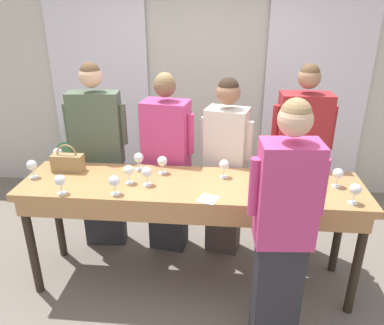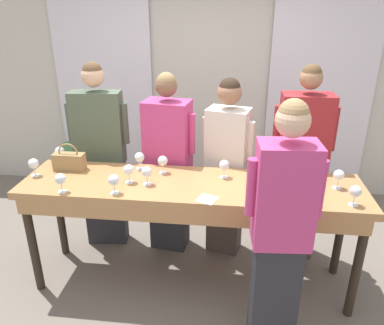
% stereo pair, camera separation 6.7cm
% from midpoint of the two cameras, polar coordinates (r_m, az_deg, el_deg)
% --- Properties ---
extents(ground_plane, '(18.00, 18.00, 0.00)m').
position_cam_midpoint_polar(ground_plane, '(3.51, 0.44, -17.38)').
color(ground_plane, '#70665B').
extents(wall_back, '(12.00, 0.06, 2.80)m').
position_cam_midpoint_polar(wall_back, '(4.67, 3.12, 12.20)').
color(wall_back, beige).
rests_on(wall_back, ground_plane).
extents(curtain_panel_left, '(1.20, 0.03, 2.69)m').
position_cam_midpoint_polar(curtain_panel_left, '(4.87, -12.80, 11.46)').
color(curtain_panel_left, white).
rests_on(curtain_panel_left, ground_plane).
extents(curtain_panel_right, '(1.20, 0.03, 2.69)m').
position_cam_midpoint_polar(curtain_panel_right, '(4.72, 19.37, 10.37)').
color(curtain_panel_right, white).
rests_on(curtain_panel_right, ground_plane).
extents(tasting_bar, '(2.72, 0.66, 0.96)m').
position_cam_midpoint_polar(tasting_bar, '(3.01, 0.45, -5.04)').
color(tasting_bar, '#B27F4C').
rests_on(tasting_bar, ground_plane).
extents(wine_bottle, '(0.08, 0.08, 0.31)m').
position_cam_midpoint_polar(wine_bottle, '(3.20, 17.46, -0.15)').
color(wine_bottle, black).
rests_on(wine_bottle, tasting_bar).
extents(handbag, '(0.27, 0.10, 0.24)m').
position_cam_midpoint_polar(handbag, '(3.34, -17.67, 0.23)').
color(handbag, '#997A4C').
rests_on(handbag, tasting_bar).
extents(wine_glass_front_left, '(0.08, 0.08, 0.15)m').
position_cam_midpoint_polar(wine_glass_front_left, '(2.93, -6.28, -1.46)').
color(wine_glass_front_left, white).
rests_on(wine_glass_front_left, tasting_bar).
extents(wine_glass_front_mid, '(0.08, 0.08, 0.15)m').
position_cam_midpoint_polar(wine_glass_front_mid, '(2.83, -11.18, -2.71)').
color(wine_glass_front_mid, white).
rests_on(wine_glass_front_mid, tasting_bar).
extents(wine_glass_front_right, '(0.08, 0.08, 0.15)m').
position_cam_midpoint_polar(wine_glass_front_right, '(3.05, 5.56, -0.45)').
color(wine_glass_front_right, white).
rests_on(wine_glass_front_right, tasting_bar).
extents(wine_glass_center_left, '(0.08, 0.08, 0.15)m').
position_cam_midpoint_polar(wine_glass_center_left, '(3.31, -22.47, -0.22)').
color(wine_glass_center_left, white).
rests_on(wine_glass_center_left, tasting_bar).
extents(wine_glass_center_mid, '(0.08, 0.08, 0.15)m').
position_cam_midpoint_polar(wine_glass_center_mid, '(2.87, 24.26, -4.11)').
color(wine_glass_center_mid, white).
rests_on(wine_glass_center_mid, tasting_bar).
extents(wine_glass_center_right, '(0.08, 0.08, 0.15)m').
position_cam_midpoint_polar(wine_glass_center_right, '(3.50, -18.99, 1.53)').
color(wine_glass_center_right, white).
rests_on(wine_glass_center_right, tasting_bar).
extents(wine_glass_back_left, '(0.08, 0.08, 0.15)m').
position_cam_midpoint_polar(wine_glass_back_left, '(2.95, -18.80, -2.44)').
color(wine_glass_back_left, white).
rests_on(wine_glass_back_left, tasting_bar).
extents(wine_glass_back_mid, '(0.08, 0.08, 0.15)m').
position_cam_midpoint_polar(wine_glass_back_mid, '(3.08, 22.04, -1.86)').
color(wine_glass_back_mid, white).
rests_on(wine_glass_back_mid, tasting_bar).
extents(wine_glass_back_right, '(0.08, 0.08, 0.15)m').
position_cam_midpoint_polar(wine_glass_back_right, '(3.22, -7.42, 0.76)').
color(wine_glass_back_right, white).
rests_on(wine_glass_back_right, tasting_bar).
extents(wine_glass_near_host, '(0.08, 0.08, 0.15)m').
position_cam_midpoint_polar(wine_glass_near_host, '(2.98, -9.00, -1.16)').
color(wine_glass_near_host, white).
rests_on(wine_glass_near_host, tasting_bar).
extents(wine_glass_by_bottle, '(0.08, 0.08, 0.15)m').
position_cam_midpoint_polar(wine_glass_by_bottle, '(3.12, -3.88, 0.21)').
color(wine_glass_by_bottle, white).
rests_on(wine_glass_by_bottle, tasting_bar).
extents(wine_glass_by_handbag, '(0.08, 0.08, 0.15)m').
position_cam_midpoint_polar(wine_glass_by_handbag, '(2.77, 18.61, -4.13)').
color(wine_glass_by_handbag, white).
rests_on(wine_glass_by_handbag, tasting_bar).
extents(napkin, '(0.17, 0.17, 0.00)m').
position_cam_midpoint_polar(napkin, '(2.74, 3.02, -5.62)').
color(napkin, white).
rests_on(napkin, tasting_bar).
extents(guest_olive_jacket, '(0.57, 0.24, 1.82)m').
position_cam_midpoint_polar(guest_olive_jacket, '(3.65, -13.20, 0.90)').
color(guest_olive_jacket, '#28282D').
rests_on(guest_olive_jacket, ground_plane).
extents(guest_pink_top, '(0.52, 0.33, 1.74)m').
position_cam_midpoint_polar(guest_pink_top, '(3.51, -3.07, -0.41)').
color(guest_pink_top, '#28282D').
rests_on(guest_pink_top, ground_plane).
extents(guest_cream_sweater, '(0.48, 0.33, 1.71)m').
position_cam_midpoint_polar(guest_cream_sweater, '(3.46, 5.84, -0.72)').
color(guest_cream_sweater, '#473833').
rests_on(guest_cream_sweater, ground_plane).
extents(guest_striped_shirt, '(0.54, 0.26, 1.83)m').
position_cam_midpoint_polar(guest_striped_shirt, '(3.51, 16.69, -0.59)').
color(guest_striped_shirt, brown).
rests_on(guest_striped_shirt, ground_plane).
extents(host_pouring, '(0.48, 0.27, 1.80)m').
position_cam_midpoint_polar(host_pouring, '(2.50, 14.10, -10.26)').
color(host_pouring, '#28282D').
rests_on(host_pouring, ground_plane).
extents(potted_plant, '(0.33, 0.33, 0.69)m').
position_cam_midpoint_polar(potted_plant, '(5.03, -17.53, -0.10)').
color(potted_plant, '#935B3D').
rests_on(potted_plant, ground_plane).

